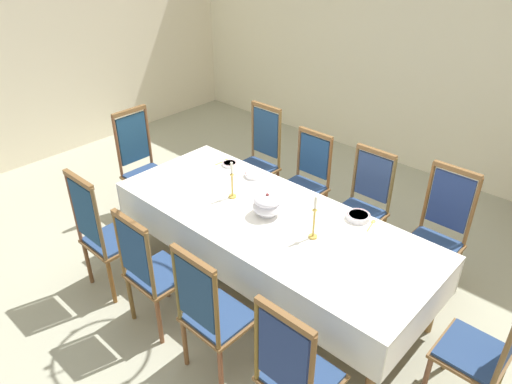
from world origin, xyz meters
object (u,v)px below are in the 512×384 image
(bowl_far_left, at_px, (254,174))
(spoon_secondary, at_px, (224,161))
(chair_north_c, at_px, (363,204))
(chair_south_c, at_px, (212,313))
(chair_south_b, at_px, (152,270))
(candlestick_west, at_px, (232,184))
(chair_head_east, at_px, (484,350))
(chair_north_a, at_px, (258,158))
(bowl_near_left, at_px, (358,216))
(bowl_near_right, at_px, (230,164))
(spoon_primary, at_px, (373,223))
(chair_south_a, at_px, (104,233))
(chair_south_d, at_px, (295,373))
(dining_table, at_px, (270,223))
(chair_north_d, at_px, (438,232))
(chair_north_b, at_px, (305,181))
(candlestick_east, at_px, (314,221))
(soup_tureen, at_px, (267,204))
(chair_head_west, at_px, (143,164))

(bowl_far_left, relative_size, spoon_secondary, 1.02)
(spoon_secondary, bearing_deg, chair_north_c, 23.16)
(chair_south_c, bearing_deg, chair_south_b, 179.82)
(chair_north_c, height_order, candlestick_west, candlestick_west)
(chair_head_east, height_order, bowl_far_left, chair_head_east)
(chair_north_a, distance_m, bowl_near_left, 1.67)
(bowl_far_left, bearing_deg, candlestick_west, -73.65)
(bowl_near_right, bearing_deg, bowl_far_left, -0.36)
(bowl_near_right, height_order, spoon_primary, bowl_near_right)
(chair_south_a, height_order, chair_head_east, chair_south_a)
(chair_north_c, bearing_deg, bowl_far_left, 32.12)
(chair_north_c, relative_size, chair_south_d, 0.94)
(dining_table, distance_m, spoon_secondary, 1.10)
(chair_north_d, bearing_deg, chair_south_d, 90.00)
(chair_north_a, height_order, bowl_near_left, chair_north_a)
(chair_south_b, height_order, candlestick_west, candlestick_west)
(dining_table, bearing_deg, chair_south_d, -42.67)
(spoon_primary, bearing_deg, chair_north_b, 142.48)
(chair_north_b, height_order, bowl_far_left, chair_north_b)
(chair_north_c, height_order, spoon_secondary, chair_north_c)
(chair_north_a, height_order, chair_north_b, chair_north_a)
(chair_north_d, height_order, spoon_secondary, chair_north_d)
(chair_south_c, relative_size, bowl_near_left, 5.81)
(chair_north_d, distance_m, candlestick_east, 1.19)
(bowl_near_left, height_order, spoon_primary, bowl_near_left)
(chair_south_d, height_order, bowl_near_right, chair_south_d)
(chair_north_d, bearing_deg, chair_head_east, 128.08)
(chair_south_a, bearing_deg, candlestick_east, 33.55)
(bowl_near_left, bearing_deg, chair_head_east, -20.16)
(chair_south_a, xyz_separation_m, chair_south_b, (0.66, 0.01, -0.03))
(candlestick_west, bearing_deg, bowl_near_left, 24.45)
(chair_south_d, height_order, chair_head_east, chair_south_d)
(chair_north_c, relative_size, chair_north_d, 0.93)
(soup_tureen, height_order, candlestick_east, candlestick_east)
(dining_table, relative_size, chair_head_east, 2.68)
(candlestick_west, bearing_deg, candlestick_east, -0.00)
(chair_head_west, xyz_separation_m, candlestick_west, (1.37, -0.00, 0.30))
(chair_south_a, distance_m, spoon_primary, 2.25)
(bowl_near_left, relative_size, bowl_far_left, 1.07)
(spoon_primary, bearing_deg, bowl_near_right, 169.73)
(bowl_near_left, xyz_separation_m, spoon_secondary, (-1.56, -0.02, -0.02))
(chair_head_east, xyz_separation_m, candlestick_east, (-1.37, -0.00, 0.35))
(dining_table, distance_m, candlestick_east, 0.50)
(chair_north_d, height_order, soup_tureen, chair_north_d)
(chair_south_b, height_order, spoon_primary, chair_south_b)
(chair_south_c, xyz_separation_m, bowl_near_left, (0.24, 1.42, 0.20))
(chair_north_a, height_order, spoon_primary, chair_north_a)
(soup_tureen, relative_size, bowl_near_left, 1.30)
(chair_north_c, bearing_deg, spoon_secondary, 21.70)
(chair_south_a, bearing_deg, chair_north_a, 90.00)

